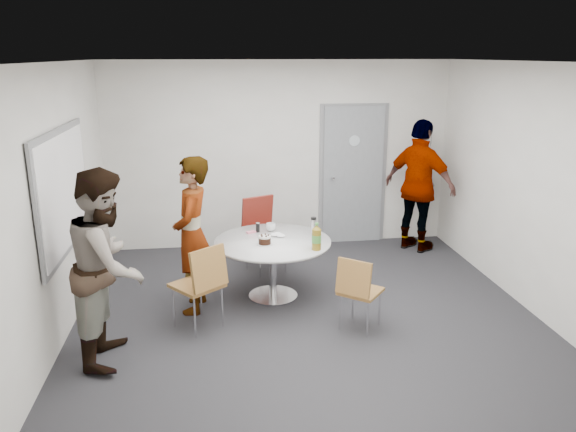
{
  "coord_description": "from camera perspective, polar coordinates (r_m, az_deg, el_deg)",
  "views": [
    {
      "loc": [
        -0.95,
        -5.54,
        2.77
      ],
      "look_at": [
        -0.18,
        0.25,
        1.08
      ],
      "focal_mm": 35.0,
      "sensor_mm": 36.0,
      "label": 1
    }
  ],
  "objects": [
    {
      "name": "floor",
      "position": [
        6.27,
        1.92,
        -10.11
      ],
      "size": [
        5.0,
        5.0,
        0.0
      ],
      "primitive_type": "plane",
      "color": "black",
      "rests_on": "ground"
    },
    {
      "name": "ceiling",
      "position": [
        5.62,
        2.19,
        15.39
      ],
      "size": [
        5.0,
        5.0,
        0.0
      ],
      "primitive_type": "plane",
      "rotation": [
        3.14,
        0.0,
        0.0
      ],
      "color": "silver",
      "rests_on": "wall_back"
    },
    {
      "name": "wall_back",
      "position": [
        8.22,
        -0.87,
        6.18
      ],
      "size": [
        5.0,
        0.0,
        5.0
      ],
      "primitive_type": "plane",
      "rotation": [
        1.57,
        0.0,
        0.0
      ],
      "color": "beige",
      "rests_on": "floor"
    },
    {
      "name": "wall_left",
      "position": [
        5.93,
        -22.52,
        1.0
      ],
      "size": [
        0.0,
        5.0,
        5.0
      ],
      "primitive_type": "plane",
      "rotation": [
        1.57,
        0.0,
        1.57
      ],
      "color": "beige",
      "rests_on": "floor"
    },
    {
      "name": "wall_right",
      "position": [
        6.68,
        23.72,
        2.47
      ],
      "size": [
        0.0,
        5.0,
        5.0
      ],
      "primitive_type": "plane",
      "rotation": [
        1.57,
        0.0,
        -1.57
      ],
      "color": "beige",
      "rests_on": "floor"
    },
    {
      "name": "wall_front",
      "position": [
        3.49,
        8.97,
        -8.13
      ],
      "size": [
        5.0,
        0.0,
        5.0
      ],
      "primitive_type": "plane",
      "rotation": [
        -1.57,
        0.0,
        0.0
      ],
      "color": "beige",
      "rests_on": "floor"
    },
    {
      "name": "door",
      "position": [
        8.46,
        6.59,
        4.13
      ],
      "size": [
        1.02,
        0.17,
        2.12
      ],
      "color": "slate",
      "rests_on": "wall_back"
    },
    {
      "name": "whiteboard",
      "position": [
        6.08,
        -21.81,
        2.41
      ],
      "size": [
        0.04,
        1.9,
        1.25
      ],
      "color": "slate",
      "rests_on": "wall_left"
    },
    {
      "name": "table",
      "position": [
        6.5,
        -1.33,
        -3.32
      ],
      "size": [
        1.35,
        1.35,
        1.01
      ],
      "color": "silver",
      "rests_on": "floor"
    },
    {
      "name": "chair_near_left",
      "position": [
        5.81,
        -8.71,
        -6.36
      ],
      "size": [
        0.64,
        0.64,
        0.93
      ],
      "rotation": [
        0.0,
        0.0,
        0.68
      ],
      "color": "brown",
      "rests_on": "floor"
    },
    {
      "name": "chair_near_right",
      "position": [
        5.81,
        7.08,
        -7.18
      ],
      "size": [
        0.55,
        0.56,
        0.81
      ],
      "rotation": [
        0.0,
        0.0,
        -0.69
      ],
      "color": "brown",
      "rests_on": "floor"
    },
    {
      "name": "chair_far",
      "position": [
        7.38,
        -2.67,
        -1.0
      ],
      "size": [
        0.62,
        0.64,
        0.98
      ],
      "rotation": [
        0.0,
        0.0,
        3.55
      ],
      "color": "maroon",
      "rests_on": "floor"
    },
    {
      "name": "person_main",
      "position": [
        6.21,
        -9.7,
        -1.95
      ],
      "size": [
        0.5,
        0.68,
        1.74
      ],
      "primitive_type": "imported",
      "rotation": [
        0.0,
        0.0,
        -1.7
      ],
      "color": "#A5C6EA",
      "rests_on": "floor"
    },
    {
      "name": "person_left",
      "position": [
        5.4,
        -17.85,
        -4.85
      ],
      "size": [
        0.74,
        0.92,
        1.82
      ],
      "primitive_type": "imported",
      "rotation": [
        0.0,
        0.0,
        1.52
      ],
      "color": "white",
      "rests_on": "floor"
    },
    {
      "name": "person_right",
      "position": [
        8.24,
        13.22,
        2.95
      ],
      "size": [
        1.05,
        1.17,
        1.91
      ],
      "primitive_type": "imported",
      "rotation": [
        0.0,
        0.0,
        2.23
      ],
      "color": "black",
      "rests_on": "floor"
    }
  ]
}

